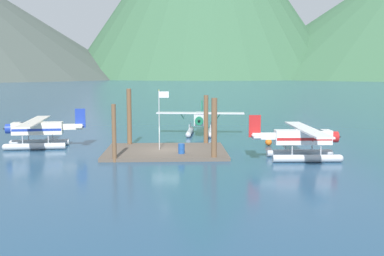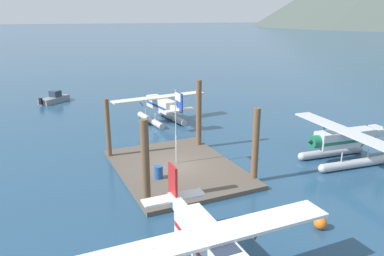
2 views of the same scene
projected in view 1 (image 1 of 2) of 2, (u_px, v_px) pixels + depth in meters
name	position (u px, v px, depth m)	size (l,w,h in m)	color
ground_plane	(166.00, 153.00, 41.27)	(1200.00, 1200.00, 0.00)	navy
dock_platform	(166.00, 151.00, 41.25)	(11.08, 8.21, 0.30)	brown
piling_near_left	(114.00, 133.00, 36.87)	(0.36, 0.36, 4.85)	brown
piling_near_right	(214.00, 130.00, 37.47)	(0.49, 0.49, 5.32)	brown
piling_far_left	(129.00, 118.00, 44.28)	(0.46, 0.46, 5.83)	brown
piling_far_right	(206.00, 121.00, 45.08)	(0.46, 0.46, 5.14)	brown
flagpole	(161.00, 112.00, 40.98)	(0.95, 0.10, 5.56)	silver
fuel_drum	(181.00, 149.00, 39.33)	(0.62, 0.62, 0.88)	#1E4C99
mooring_buoy	(269.00, 142.00, 45.48)	(0.68, 0.68, 0.68)	orange
seaplane_cream_port_fwd	(37.00, 132.00, 44.04)	(7.96, 10.49, 3.84)	#B7BABF
seaplane_silver_bow_right	(200.00, 121.00, 53.32)	(10.49, 7.95, 3.84)	#B7BABF
seaplane_white_stbd_aft	(303.00, 141.00, 38.13)	(7.98, 10.42, 3.84)	#B7BABF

